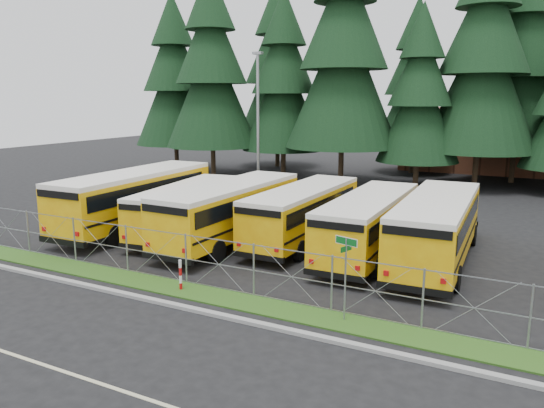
{
  "coord_description": "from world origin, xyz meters",
  "views": [
    {
      "loc": [
        7.99,
        -16.85,
        7.15
      ],
      "look_at": [
        -2.86,
        4.0,
        2.37
      ],
      "focal_mm": 35.0,
      "sensor_mm": 36.0,
      "label": 1
    }
  ],
  "objects_px": {
    "bus_4": "(306,214)",
    "light_standard": "(258,120)",
    "bus_3": "(235,213)",
    "striped_bollard": "(180,275)",
    "bus_1": "(141,200)",
    "street_sign": "(346,261)",
    "bus_2": "(190,209)",
    "bus_6": "(437,230)",
    "bus_5": "(371,225)"
  },
  "relations": [
    {
      "from": "bus_4",
      "to": "light_standard",
      "type": "xyz_separation_m",
      "value": [
        -7.78,
        9.17,
        4.11
      ]
    },
    {
      "from": "bus_3",
      "to": "striped_bollard",
      "type": "relative_size",
      "value": 9.47
    },
    {
      "from": "bus_1",
      "to": "light_standard",
      "type": "xyz_separation_m",
      "value": [
        1.4,
        10.81,
        3.9
      ]
    },
    {
      "from": "bus_4",
      "to": "street_sign",
      "type": "bearing_deg",
      "value": -58.08
    },
    {
      "from": "bus_2",
      "to": "striped_bollard",
      "type": "relative_size",
      "value": 8.36
    },
    {
      "from": "street_sign",
      "to": "bus_6",
      "type": "bearing_deg",
      "value": 79.19
    },
    {
      "from": "bus_1",
      "to": "bus_2",
      "type": "bearing_deg",
      "value": 2.4
    },
    {
      "from": "bus_2",
      "to": "bus_3",
      "type": "height_order",
      "value": "bus_3"
    },
    {
      "from": "bus_3",
      "to": "street_sign",
      "type": "bearing_deg",
      "value": -37.43
    },
    {
      "from": "bus_3",
      "to": "street_sign",
      "type": "distance_m",
      "value": 10.48
    },
    {
      "from": "bus_5",
      "to": "bus_3",
      "type": "bearing_deg",
      "value": -173.13
    },
    {
      "from": "bus_2",
      "to": "bus_1",
      "type": "bearing_deg",
      "value": 176.22
    },
    {
      "from": "bus_1",
      "to": "bus_5",
      "type": "distance_m",
      "value": 12.78
    },
    {
      "from": "bus_2",
      "to": "bus_5",
      "type": "relative_size",
      "value": 0.94
    },
    {
      "from": "bus_6",
      "to": "bus_1",
      "type": "bearing_deg",
      "value": -178.54
    },
    {
      "from": "bus_2",
      "to": "bus_6",
      "type": "distance_m",
      "value": 12.55
    },
    {
      "from": "bus_2",
      "to": "bus_4",
      "type": "distance_m",
      "value": 6.21
    },
    {
      "from": "bus_3",
      "to": "bus_5",
      "type": "distance_m",
      "value": 6.77
    },
    {
      "from": "bus_5",
      "to": "bus_6",
      "type": "bearing_deg",
      "value": 1.36
    },
    {
      "from": "light_standard",
      "to": "bus_3",
      "type": "bearing_deg",
      "value": -66.78
    },
    {
      "from": "bus_4",
      "to": "bus_6",
      "type": "distance_m",
      "value": 6.51
    },
    {
      "from": "street_sign",
      "to": "bus_4",
      "type": "bearing_deg",
      "value": 121.39
    },
    {
      "from": "bus_4",
      "to": "light_standard",
      "type": "distance_m",
      "value": 12.71
    },
    {
      "from": "bus_4",
      "to": "bus_5",
      "type": "distance_m",
      "value": 3.65
    },
    {
      "from": "bus_3",
      "to": "light_standard",
      "type": "bearing_deg",
      "value": 114.61
    },
    {
      "from": "bus_1",
      "to": "striped_bollard",
      "type": "relative_size",
      "value": 10.16
    },
    {
      "from": "bus_4",
      "to": "street_sign",
      "type": "height_order",
      "value": "street_sign"
    },
    {
      "from": "bus_1",
      "to": "street_sign",
      "type": "xyz_separation_m",
      "value": [
        14.2,
        -6.6,
        0.44
      ]
    },
    {
      "from": "bus_4",
      "to": "street_sign",
      "type": "distance_m",
      "value": 9.67
    },
    {
      "from": "bus_5",
      "to": "striped_bollard",
      "type": "relative_size",
      "value": 8.9
    },
    {
      "from": "bus_4",
      "to": "bus_5",
      "type": "bearing_deg",
      "value": -11.15
    },
    {
      "from": "bus_5",
      "to": "striped_bollard",
      "type": "height_order",
      "value": "bus_5"
    },
    {
      "from": "bus_1",
      "to": "bus_2",
      "type": "xyz_separation_m",
      "value": [
        3.13,
        0.21,
        -0.28
      ]
    },
    {
      "from": "bus_5",
      "to": "street_sign",
      "type": "bearing_deg",
      "value": -80.14
    },
    {
      "from": "bus_1",
      "to": "bus_5",
      "type": "height_order",
      "value": "bus_1"
    },
    {
      "from": "bus_4",
      "to": "bus_2",
      "type": "bearing_deg",
      "value": -166.19
    },
    {
      "from": "bus_3",
      "to": "striped_bollard",
      "type": "xyz_separation_m",
      "value": [
        1.78,
        -6.79,
        -0.89
      ]
    },
    {
      "from": "bus_1",
      "to": "bus_2",
      "type": "distance_m",
      "value": 3.15
    },
    {
      "from": "bus_1",
      "to": "bus_6",
      "type": "distance_m",
      "value": 15.69
    },
    {
      "from": "bus_2",
      "to": "striped_bollard",
      "type": "bearing_deg",
      "value": -63.95
    },
    {
      "from": "bus_4",
      "to": "bus_6",
      "type": "relative_size",
      "value": 0.93
    },
    {
      "from": "bus_3",
      "to": "light_standard",
      "type": "distance_m",
      "value": 12.47
    },
    {
      "from": "bus_1",
      "to": "bus_5",
      "type": "relative_size",
      "value": 1.14
    },
    {
      "from": "bus_1",
      "to": "bus_6",
      "type": "xyz_separation_m",
      "value": [
        15.66,
        1.02,
        -0.11
      ]
    },
    {
      "from": "bus_2",
      "to": "light_standard",
      "type": "relative_size",
      "value": 0.99
    },
    {
      "from": "bus_6",
      "to": "light_standard",
      "type": "xyz_separation_m",
      "value": [
        -14.26,
        9.79,
        4.01
      ]
    },
    {
      "from": "striped_bollard",
      "to": "light_standard",
      "type": "xyz_separation_m",
      "value": [
        -6.43,
        17.64,
        4.9
      ]
    },
    {
      "from": "bus_6",
      "to": "street_sign",
      "type": "xyz_separation_m",
      "value": [
        -1.45,
        -7.62,
        0.54
      ]
    },
    {
      "from": "striped_bollard",
      "to": "bus_2",
      "type": "bearing_deg",
      "value": 123.69
    },
    {
      "from": "bus_1",
      "to": "bus_3",
      "type": "bearing_deg",
      "value": -1.84
    }
  ]
}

